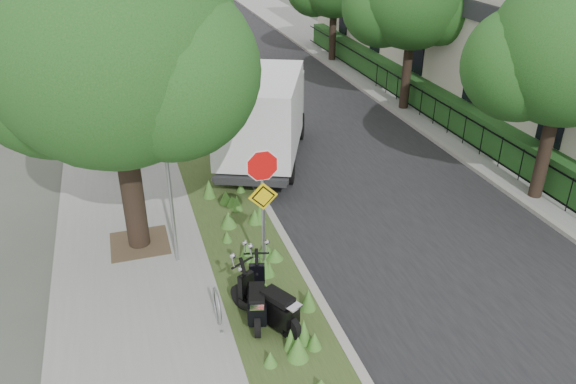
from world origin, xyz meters
name	(u,v)px	position (x,y,z in m)	size (l,w,h in m)	color
ground	(332,284)	(0.00, 0.00, 0.00)	(120.00, 120.00, 0.00)	#4C5147
sidewalk_near	(118,140)	(-4.25, 10.00, 0.06)	(3.50, 60.00, 0.12)	gray
verge	(195,132)	(-1.50, 10.00, 0.06)	(2.00, 60.00, 0.12)	#30451D
kerb_near	(222,129)	(-0.50, 10.00, 0.07)	(0.20, 60.00, 0.13)	#9E9991
road	(310,120)	(3.00, 10.00, 0.01)	(7.00, 60.00, 0.01)	black
kerb_far	(392,110)	(6.50, 10.00, 0.07)	(0.20, 60.00, 0.13)	#9E9991
footpath_far	(429,106)	(8.20, 10.00, 0.06)	(3.20, 60.00, 0.12)	gray
street_tree_main	(108,54)	(-4.08, 2.86, 4.80)	(6.21, 5.54, 7.66)	black
bare_post	(169,184)	(-3.20, 1.80, 2.12)	(0.08, 0.08, 4.00)	#A5A8AD
bike_hoop	(217,306)	(-2.70, -0.60, 0.50)	(0.06, 0.78, 0.77)	#A5A8AD
sign_assembly	(263,189)	(-1.40, 0.58, 2.33)	(0.94, 0.08, 3.22)	#A5A8AD
fence_far	(409,94)	(7.20, 10.00, 0.67)	(0.04, 24.00, 1.00)	black
hedge_far	(424,92)	(7.90, 10.00, 0.67)	(1.00, 24.00, 1.10)	#19481A
far_tree_a	(564,56)	(6.94, 2.05, 4.13)	(4.60, 4.10, 6.22)	black
scooter_near	(272,310)	(-1.71, -1.10, 0.56)	(1.08, 1.71, 0.90)	black
scooter_far	(257,304)	(-1.93, -0.82, 0.54)	(0.66, 1.77, 0.86)	black
box_truck	(263,113)	(0.29, 6.90, 1.66)	(4.19, 6.02, 2.55)	#262628
utility_cabinet	(122,145)	(-4.11, 7.74, 0.77)	(1.15, 0.90, 1.35)	#262628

